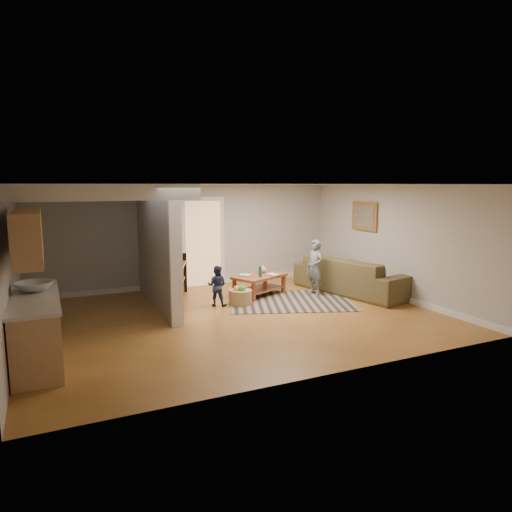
# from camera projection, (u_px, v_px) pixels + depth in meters

# --- Properties ---
(ground) EXTENTS (7.50, 7.50, 0.00)m
(ground) POSITION_uv_depth(u_px,v_px,m) (238.00, 317.00, 8.71)
(ground) COLOR brown
(ground) RESTS_ON ground
(room_shell) EXTENTS (7.54, 6.02, 2.52)m
(room_shell) POSITION_uv_depth(u_px,v_px,m) (175.00, 241.00, 8.43)
(room_shell) COLOR beige
(room_shell) RESTS_ON ground
(area_rug) EXTENTS (3.11, 2.70, 0.01)m
(area_rug) POSITION_uv_depth(u_px,v_px,m) (290.00, 301.00, 9.87)
(area_rug) COLOR black
(area_rug) RESTS_ON ground
(sofa) EXTENTS (1.70, 3.02, 0.83)m
(sofa) POSITION_uv_depth(u_px,v_px,m) (352.00, 292.00, 10.67)
(sofa) COLOR #4D3F26
(sofa) RESTS_ON ground
(coffee_table) EXTENTS (1.39, 1.13, 0.71)m
(coffee_table) POSITION_uv_depth(u_px,v_px,m) (260.00, 279.00, 10.35)
(coffee_table) COLOR brown
(coffee_table) RESTS_ON ground
(tv_console) EXTENTS (0.88, 1.33, 1.08)m
(tv_console) POSITION_uv_depth(u_px,v_px,m) (173.00, 269.00, 9.77)
(tv_console) COLOR brown
(tv_console) RESTS_ON ground
(speaker_left) EXTENTS (0.12, 0.12, 1.00)m
(speaker_left) POSITION_uv_depth(u_px,v_px,m) (178.00, 290.00, 8.73)
(speaker_left) COLOR black
(speaker_left) RESTS_ON ground
(speaker_right) EXTENTS (0.11, 0.11, 0.92)m
(speaker_right) POSITION_uv_depth(u_px,v_px,m) (185.00, 273.00, 10.67)
(speaker_right) COLOR black
(speaker_right) RESTS_ON ground
(toy_basket) EXTENTS (0.48, 0.48, 0.43)m
(toy_basket) POSITION_uv_depth(u_px,v_px,m) (241.00, 296.00, 9.55)
(toy_basket) COLOR #9E7244
(toy_basket) RESTS_ON ground
(child) EXTENTS (0.37, 0.50, 1.27)m
(child) POSITION_uv_depth(u_px,v_px,m) (314.00, 295.00, 10.44)
(child) COLOR slate
(child) RESTS_ON ground
(toddler) EXTENTS (0.52, 0.50, 0.85)m
(toddler) POSITION_uv_depth(u_px,v_px,m) (217.00, 306.00, 9.50)
(toddler) COLOR #1F2341
(toddler) RESTS_ON ground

